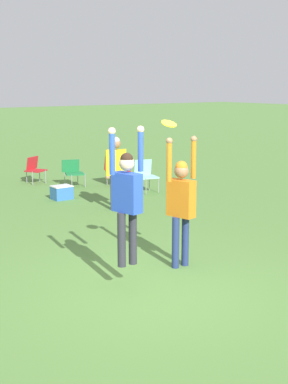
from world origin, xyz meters
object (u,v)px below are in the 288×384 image
Objects in this scene: camping_chair_4 at (116,168)px; camping_chair_1 at (73,171)px; person_defending at (181,199)px; camping_chair_3 at (145,173)px; person_spectator_near at (116,166)px; cooler_box at (62,192)px; person_jumping at (127,194)px; camping_chair_2 at (34,168)px; frisbee at (169,124)px.

camping_chair_1 is at bearing -22.97° from camping_chair_4.
camping_chair_3 is at bearing 136.13° from person_defending.
person_spectator_near reaches higher than cooler_box.
camping_chair_4 is at bearing -71.09° from camping_chair_3.
camping_chair_3 is 1.04× the size of camping_chair_4.
camping_chair_4 is at bearing 142.13° from person_defending.
person_defending is 2.76× the size of camping_chair_1.
camping_chair_2 is at bearing -29.22° from person_jumping.
person_jumping is 1.31m from person_defending.
frisbee is 0.30× the size of camping_chair_2.
person_jumping reaches higher than person_spectator_near.
person_spectator_near is (-0.60, -3.24, 0.60)m from camping_chair_1.
person_jumping is 7.24m from camping_chair_3.
person_jumping is 2.60× the size of camping_chair_1.
person_defending is 4.26× the size of cooler_box.
person_defending is 9.18× the size of frisbee.
camping_chair_4 is (1.81, -1.76, 0.05)m from camping_chair_2.
camping_chair_1 is at bearing 51.92° from cooler_box.
frisbee reaches higher than cooler_box.
frisbee is 0.27× the size of camping_chair_4.
person_spectator_near is at bearing -44.27° from person_jumping.
person_jumping reaches higher than camping_chair_4.
frisbee is at bearing -87.62° from person_spectator_near.
camping_chair_3 is (4.45, 5.64, -0.89)m from person_jumping.
person_defending reaches higher than camping_chair_4.
frisbee is at bearing 66.23° from camping_chair_4.
person_spectator_near is at bearing 60.50° from camping_chair_4.
cooler_box is at bearing 131.59° from person_spectator_near.
camping_chair_3 reaches higher than camping_chair_2.
person_spectator_near is (-1.74, -2.68, 0.54)m from camping_chair_4.
person_jumping reaches higher than cooler_box.
frisbee is at bearing -102.25° from cooler_box.
frisbee is 0.30× the size of camping_chair_1.
person_jumping is 2.33× the size of camping_chair_4.
camping_chair_4 is (4.37, 7.00, -0.91)m from person_jumping.
frisbee is 0.46× the size of cooler_box.
person_defending is at bearing 27.89° from frisbee.
camping_chair_3 is (3.66, 5.59, -1.85)m from frisbee.
person_jumping is at bearing -90.00° from person_defending.
frisbee is 8.04m from camping_chair_4.
person_spectator_near is at bearing 100.35° from camping_chair_1.
frisbee reaches higher than camping_chair_4.
frisbee reaches higher than camping_chair_2.
cooler_box is at bearing 77.75° from frisbee.
camping_chair_4 is 1.72× the size of cooler_box.
frisbee reaches higher than camping_chair_3.
person_spectator_near is at bearing 148.13° from person_defending.
person_spectator_near is (2.63, 4.32, -0.37)m from person_jumping.
person_defending reaches higher than camping_chair_1.
frisbee is 0.26× the size of camping_chair_3.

